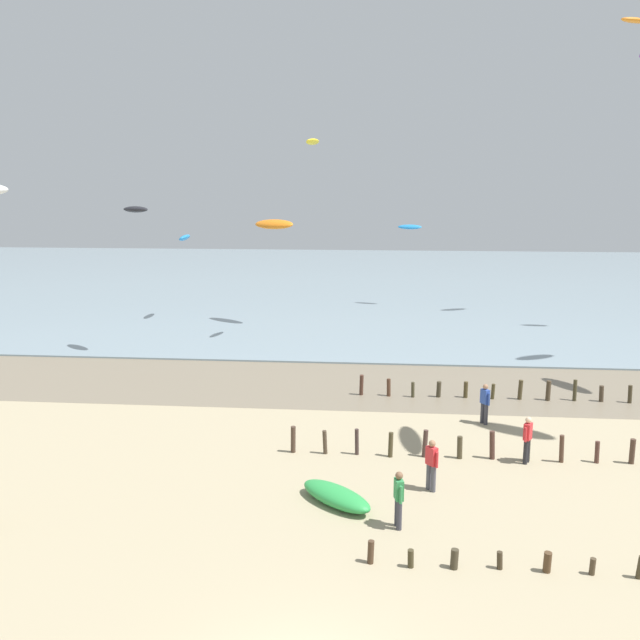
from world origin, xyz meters
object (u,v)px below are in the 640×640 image
at_px(kite_aloft_7, 185,238).
at_px(grounded_kite, 336,496).
at_px(person_mid_beach, 431,464).
at_px(kite_aloft_4, 313,142).
at_px(person_left_flank, 527,438).
at_px(kite_aloft_5, 135,209).
at_px(person_nearest_camera, 399,498).
at_px(kite_aloft_6, 635,20).
at_px(person_right_flank, 485,403).
at_px(kite_aloft_11, 274,224).
at_px(kite_aloft_0, 410,227).

bearing_deg(kite_aloft_7, grounded_kite, -158.40).
bearing_deg(person_mid_beach, kite_aloft_4, 106.05).
relative_size(person_left_flank, kite_aloft_5, 0.78).
xyz_separation_m(person_nearest_camera, person_mid_beach, (1.12, 2.50, 0.00)).
bearing_deg(person_nearest_camera, kite_aloft_4, 101.72).
relative_size(grounded_kite, kite_aloft_4, 1.50).
bearing_deg(kite_aloft_5, person_nearest_camera, 163.52).
bearing_deg(kite_aloft_5, kite_aloft_6, -119.95).
relative_size(person_mid_beach, kite_aloft_7, 0.79).
distance_m(kite_aloft_4, kite_aloft_5, 11.13).
relative_size(person_nearest_camera, person_right_flank, 1.00).
bearing_deg(kite_aloft_5, kite_aloft_11, -88.58).
height_order(person_left_flank, person_right_flank, same).
bearing_deg(person_nearest_camera, person_left_flank, 47.00).
xyz_separation_m(grounded_kite, kite_aloft_6, (18.50, 31.41, 20.76)).
xyz_separation_m(person_nearest_camera, kite_aloft_0, (1.80, 36.79, 5.67)).
bearing_deg(person_mid_beach, person_left_flank, 35.20).
distance_m(person_mid_beach, person_left_flank, 4.33).
bearing_deg(person_mid_beach, kite_aloft_6, 62.79).
distance_m(grounded_kite, kite_aloft_7, 31.63).
relative_size(person_right_flank, kite_aloft_11, 0.51).
bearing_deg(kite_aloft_4, person_mid_beach, -150.90).
bearing_deg(person_mid_beach, kite_aloft_11, 109.53).
bearing_deg(kite_aloft_0, person_nearest_camera, -77.26).
bearing_deg(person_nearest_camera, kite_aloft_0, 87.20).
relative_size(person_mid_beach, kite_aloft_6, 0.74).
xyz_separation_m(person_mid_beach, kite_aloft_6, (15.52, 30.18, 20.11)).
height_order(person_right_flank, grounded_kite, person_right_flank).
relative_size(person_mid_beach, person_right_flank, 1.00).
bearing_deg(kite_aloft_0, kite_aloft_6, 0.04).
bearing_deg(kite_aloft_6, kite_aloft_0, 139.94).
bearing_deg(person_mid_beach, kite_aloft_0, 88.87).
bearing_deg(person_left_flank, person_nearest_camera, -133.00).
bearing_deg(kite_aloft_4, person_right_flank, -135.52).
bearing_deg(person_right_flank, grounded_kite, -126.44).
relative_size(kite_aloft_4, kite_aloft_11, 0.54).
xyz_separation_m(grounded_kite, kite_aloft_0, (3.66, 35.52, 6.32)).
bearing_deg(person_nearest_camera, kite_aloft_5, 127.19).
bearing_deg(kite_aloft_6, person_nearest_camera, -141.54).
height_order(kite_aloft_5, kite_aloft_6, kite_aloft_6).
bearing_deg(person_left_flank, person_right_flank, 102.63).
bearing_deg(person_nearest_camera, grounded_kite, 145.65).
relative_size(kite_aloft_6, kite_aloft_11, 0.68).
distance_m(person_nearest_camera, kite_aloft_5, 25.05).
relative_size(person_mid_beach, kite_aloft_5, 0.78).
distance_m(person_nearest_camera, kite_aloft_6, 41.82).
distance_m(person_nearest_camera, kite_aloft_0, 37.27).
relative_size(person_left_flank, kite_aloft_11, 0.51).
height_order(kite_aloft_0, kite_aloft_7, kite_aloft_0).
relative_size(person_left_flank, kite_aloft_7, 0.79).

